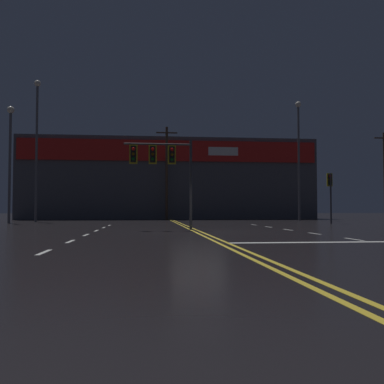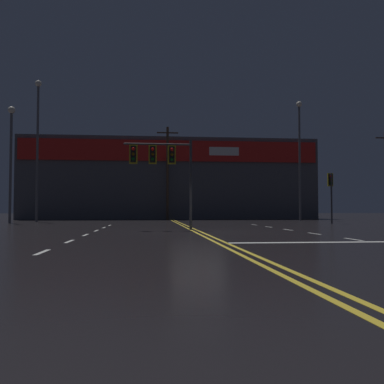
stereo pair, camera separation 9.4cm
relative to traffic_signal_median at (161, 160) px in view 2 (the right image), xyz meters
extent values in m
plane|color=black|center=(1.70, -2.18, -3.63)|extent=(200.00, 200.00, 0.00)
cube|color=gold|center=(1.55, -2.18, -3.62)|extent=(0.12, 60.00, 0.01)
cube|color=gold|center=(1.85, -2.18, -3.62)|extent=(0.12, 60.00, 0.01)
cube|color=silver|center=(-3.22, -11.18, -3.62)|extent=(0.12, 1.40, 0.01)
cube|color=silver|center=(-3.22, -7.58, -3.62)|extent=(0.12, 1.40, 0.01)
cube|color=silver|center=(-3.22, -3.98, -3.62)|extent=(0.12, 1.40, 0.01)
cube|color=silver|center=(-3.22, -0.38, -3.62)|extent=(0.12, 1.40, 0.01)
cube|color=silver|center=(-3.22, 3.22, -3.62)|extent=(0.12, 1.40, 0.01)
cube|color=silver|center=(-3.22, 6.82, -3.62)|extent=(0.12, 1.40, 0.01)
cube|color=silver|center=(6.61, -7.58, -3.62)|extent=(0.12, 1.40, 0.01)
cube|color=silver|center=(6.61, -3.98, -3.62)|extent=(0.12, 1.40, 0.01)
cube|color=silver|center=(6.61, -0.38, -3.62)|extent=(0.12, 1.40, 0.01)
cube|color=silver|center=(6.61, 3.22, -3.62)|extent=(0.12, 1.40, 0.01)
cube|color=silver|center=(6.61, 6.82, -3.62)|extent=(0.12, 1.40, 0.01)
cube|color=silver|center=(6.61, -8.79, -3.62)|extent=(9.44, 0.40, 0.01)
cylinder|color=#38383D|center=(1.55, 0.02, -1.28)|extent=(0.14, 0.14, 4.70)
cylinder|color=#38383D|center=(-0.18, 0.02, 0.82)|extent=(3.47, 0.10, 0.10)
cube|color=black|center=(0.56, 0.02, 0.28)|extent=(0.28, 0.24, 0.84)
cube|color=gold|center=(0.56, 0.02, 0.28)|extent=(0.42, 0.08, 0.99)
sphere|color=red|center=(0.56, -0.14, 0.53)|extent=(0.17, 0.17, 0.17)
sphere|color=#543707|center=(0.56, -0.14, 0.28)|extent=(0.17, 0.17, 0.17)
sphere|color=#084513|center=(0.56, -0.14, 0.03)|extent=(0.17, 0.17, 0.17)
cube|color=black|center=(-0.43, 0.02, 0.28)|extent=(0.28, 0.24, 0.84)
cube|color=gold|center=(-0.43, 0.02, 0.28)|extent=(0.42, 0.08, 0.99)
sphere|color=red|center=(-0.43, -0.14, 0.53)|extent=(0.17, 0.17, 0.17)
sphere|color=#543707|center=(-0.43, -0.14, 0.28)|extent=(0.17, 0.17, 0.17)
sphere|color=#084513|center=(-0.43, -0.14, 0.03)|extent=(0.17, 0.17, 0.17)
cube|color=black|center=(-1.42, 0.02, 0.28)|extent=(0.28, 0.24, 0.84)
cube|color=gold|center=(-1.42, 0.02, 0.28)|extent=(0.42, 0.08, 0.99)
sphere|color=red|center=(-1.42, -0.14, 0.53)|extent=(0.17, 0.17, 0.17)
sphere|color=#543707|center=(-1.42, -0.14, 0.28)|extent=(0.17, 0.17, 0.17)
sphere|color=#084513|center=(-1.42, -0.14, 0.03)|extent=(0.17, 0.17, 0.17)
cylinder|color=#38383D|center=(12.90, 8.47, -1.75)|extent=(0.13, 0.13, 3.76)
cube|color=black|center=(12.90, 8.65, -0.34)|extent=(0.28, 0.24, 0.84)
cube|color=gold|center=(12.90, 8.65, -0.34)|extent=(0.42, 0.08, 0.99)
sphere|color=red|center=(12.90, 8.49, -0.09)|extent=(0.17, 0.17, 0.17)
sphere|color=#543707|center=(12.90, 8.49, -0.34)|extent=(0.17, 0.17, 0.17)
sphere|color=#084513|center=(12.90, 8.49, -0.59)|extent=(0.17, 0.17, 0.17)
cylinder|color=#59595E|center=(13.80, 17.64, 1.91)|extent=(0.20, 0.20, 11.08)
sphere|color=silver|center=(13.80, 17.64, 7.62)|extent=(0.56, 0.56, 0.56)
cylinder|color=#59595E|center=(-10.26, 15.79, 2.30)|extent=(0.20, 0.20, 11.85)
sphere|color=silver|center=(-10.26, 15.79, 8.39)|extent=(0.56, 0.56, 0.56)
cylinder|color=#59595E|center=(-11.36, 12.24, 0.71)|extent=(0.20, 0.20, 8.67)
sphere|color=silver|center=(-11.36, 12.24, 5.21)|extent=(0.56, 0.56, 0.56)
cube|color=#4C4C51|center=(1.70, 27.77, 0.77)|extent=(32.01, 10.00, 8.79)
cube|color=red|center=(1.70, 22.67, 3.63)|extent=(31.37, 0.20, 2.20)
cube|color=white|center=(7.30, 22.62, 3.63)|extent=(3.20, 0.16, 0.90)
cylinder|color=#4C3828|center=(1.25, 21.90, 1.18)|extent=(0.26, 0.26, 9.61)
cube|color=#4C3828|center=(1.25, 21.90, 5.38)|extent=(2.20, 0.12, 0.12)
camera|label=1|loc=(-0.67, -22.09, -2.57)|focal=40.00mm
camera|label=2|loc=(-0.58, -22.10, -2.57)|focal=40.00mm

